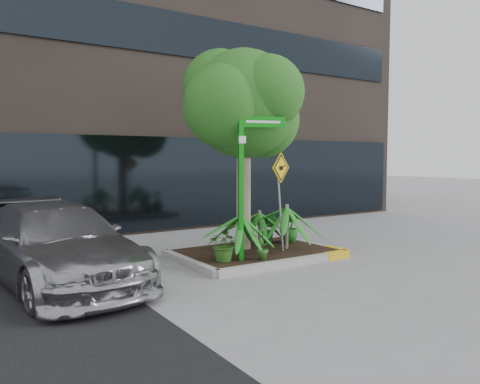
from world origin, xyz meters
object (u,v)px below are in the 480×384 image
tree (243,104)px  street_sign_post (243,165)px  parked_car (56,244)px  cattle_sign (280,185)px

tree → street_sign_post: tree is taller
tree → street_sign_post: (-0.60, -0.91, -1.27)m
tree → parked_car: size_ratio=0.96×
tree → cattle_sign: size_ratio=2.15×
street_sign_post → cattle_sign: 1.21m
street_sign_post → cattle_sign: bearing=30.7°
tree → cattle_sign: 1.89m
tree → street_sign_post: 1.67m
cattle_sign → tree: bearing=107.4°
parked_car → street_sign_post: size_ratio=1.45×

